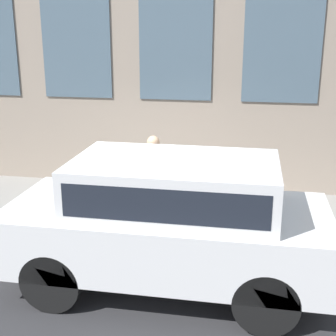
% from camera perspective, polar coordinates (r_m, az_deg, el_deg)
% --- Properties ---
extents(ground_plane, '(80.00, 80.00, 0.00)m').
position_cam_1_polar(ground_plane, '(8.05, -2.30, -9.07)').
color(ground_plane, '#2D2D30').
extents(sidewalk, '(2.62, 60.00, 0.14)m').
position_cam_1_polar(sidewalk, '(9.20, -0.52, -5.19)').
color(sidewalk, gray).
rests_on(sidewalk, ground_plane).
extents(fire_hydrant, '(0.29, 0.41, 0.71)m').
position_cam_1_polar(fire_hydrant, '(8.23, 1.89, -4.65)').
color(fire_hydrant, red).
rests_on(fire_hydrant, sidewalk).
extents(person, '(0.36, 0.24, 1.47)m').
position_cam_1_polar(person, '(8.69, -1.78, 0.16)').
color(person, navy).
rests_on(person, sidewalk).
extents(parked_truck_white_near, '(1.89, 4.32, 1.85)m').
position_cam_1_polar(parked_truck_white_near, '(6.34, 0.23, -5.87)').
color(parked_truck_white_near, black).
rests_on(parked_truck_white_near, ground_plane).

